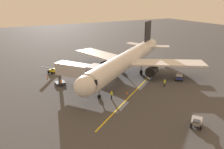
% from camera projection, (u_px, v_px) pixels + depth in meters
% --- Properties ---
extents(ground_plane, '(220.00, 220.00, 0.00)m').
position_uv_depth(ground_plane, '(130.00, 74.00, 55.84)').
color(ground_plane, '#424244').
extents(apron_lead_in_line, '(32.43, 23.80, 0.01)m').
position_uv_depth(apron_lead_in_line, '(141.00, 85.00, 48.90)').
color(apron_lead_in_line, yellow).
rests_on(apron_lead_in_line, ground).
extents(airplane, '(34.83, 31.36, 11.50)m').
position_uv_depth(airplane, '(127.00, 60.00, 52.84)').
color(airplane, white).
rests_on(airplane, ground).
extents(jet_bridge, '(8.48, 10.34, 5.40)m').
position_uv_depth(jet_bridge, '(81.00, 72.00, 45.50)').
color(jet_bridge, '#B7B7BC').
rests_on(jet_bridge, ground).
extents(ground_crew_marshaller, '(0.45, 0.47, 1.71)m').
position_uv_depth(ground_crew_marshaller, '(112.00, 95.00, 41.70)').
color(ground_crew_marshaller, '#23232D').
rests_on(ground_crew_marshaller, ground).
extents(ground_crew_wing_walker, '(0.32, 0.44, 1.71)m').
position_uv_depth(ground_crew_wing_walker, '(165.00, 83.00, 47.44)').
color(ground_crew_wing_walker, '#23232D').
rests_on(ground_crew_wing_walker, ground).
extents(ground_crew_loader, '(0.26, 0.41, 1.71)m').
position_uv_depth(ground_crew_loader, '(61.00, 83.00, 47.46)').
color(ground_crew_loader, '#23232D').
rests_on(ground_crew_loader, ground).
extents(belt_loader_near_nose, '(4.34, 3.77, 2.32)m').
position_uv_depth(belt_loader_near_nose, '(197.00, 122.00, 33.16)').
color(belt_loader_near_nose, '#9E9EA3').
rests_on(belt_loader_near_nose, ground).
extents(belt_loader_portside, '(4.70, 2.78, 2.32)m').
position_uv_depth(belt_loader_portside, '(53.00, 70.00, 56.35)').
color(belt_loader_portside, yellow).
rests_on(belt_loader_portside, ground).
extents(baggage_cart_starboard_side, '(2.85, 2.80, 1.27)m').
position_uv_depth(baggage_cart_starboard_side, '(179.00, 77.00, 51.55)').
color(baggage_cart_starboard_side, '#2D3899').
rests_on(baggage_cart_starboard_side, ground).
extents(safety_cone_nose_left, '(0.32, 0.32, 0.55)m').
position_uv_depth(safety_cone_nose_left, '(47.00, 77.00, 52.99)').
color(safety_cone_nose_left, '#F2590F').
rests_on(safety_cone_nose_left, ground).
extents(safety_cone_nose_right, '(0.32, 0.32, 0.55)m').
position_uv_depth(safety_cone_nose_right, '(127.00, 92.00, 44.28)').
color(safety_cone_nose_right, '#F2590F').
rests_on(safety_cone_nose_right, ground).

